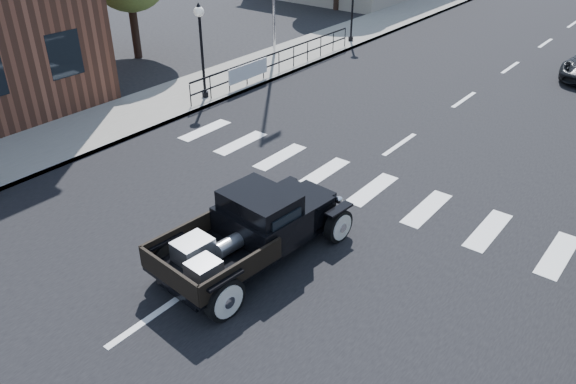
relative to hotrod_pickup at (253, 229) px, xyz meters
The scene contains 9 objects.
ground 0.96m from the hotrod_pickup, 137.16° to the left, with size 120.00×120.00×0.00m, color black.
road 15.35m from the hotrod_pickup, 91.30° to the left, with size 14.00×80.00×0.02m, color black.
road_markings 10.36m from the hotrod_pickup, 91.93° to the left, with size 12.00×60.00×0.06m, color silver, non-canonical shape.
sidewalk_left 17.71m from the hotrod_pickup, 120.00° to the left, with size 3.00×80.00×0.15m, color gray.
railing 12.85m from the hotrod_pickup, 126.53° to the left, with size 0.08×10.00×1.00m, color black, non-canonical shape.
banner 11.26m from the hotrod_pickup, 132.28° to the left, with size 0.04×2.20×0.60m, color silver, non-canonical shape.
lamp_post_b 10.21m from the hotrod_pickup, 141.50° to the left, with size 0.36×0.36×3.40m, color black, non-canonical shape.
lamp_post_c 18.18m from the hotrod_pickup, 115.96° to the left, with size 0.36×0.36×3.40m, color black, non-canonical shape.
hotrod_pickup is the anchor object (origin of this frame).
Camera 1 is at (7.13, -7.74, 7.53)m, focal length 35.00 mm.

